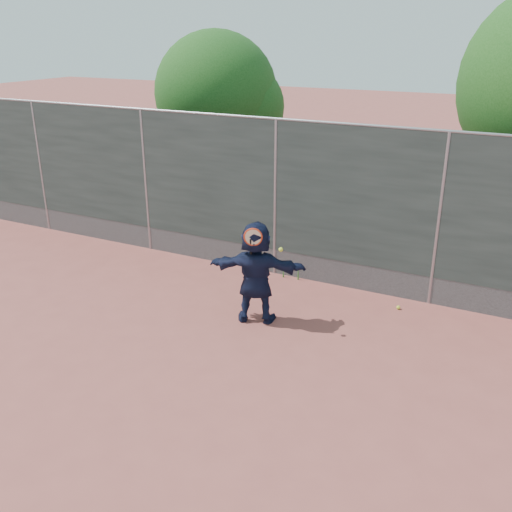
% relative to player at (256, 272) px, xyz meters
% --- Properties ---
extents(ground, '(80.00, 80.00, 0.00)m').
position_rel_player_xyz_m(ground, '(-0.55, -1.58, -0.85)').
color(ground, '#9E4C42').
rests_on(ground, ground).
extents(player, '(1.66, 0.95, 1.71)m').
position_rel_player_xyz_m(player, '(0.00, 0.00, 0.00)').
color(player, '#131934').
rests_on(player, ground).
extents(ball_ground, '(0.07, 0.07, 0.07)m').
position_rel_player_xyz_m(ball_ground, '(2.03, 1.43, -0.82)').
color(ball_ground, '#CDD72F').
rests_on(ball_ground, ground).
extents(fence, '(20.00, 0.06, 3.03)m').
position_rel_player_xyz_m(fence, '(-0.55, 1.92, 0.73)').
color(fence, '#38423D').
rests_on(fence, ground).
extents(swing_action, '(0.61, 0.17, 0.51)m').
position_rel_player_xyz_m(swing_action, '(0.09, -0.19, 0.64)').
color(swing_action, red).
rests_on(swing_action, ground).
extents(tree_left, '(3.15, 3.00, 4.53)m').
position_rel_player_xyz_m(tree_left, '(-3.40, 4.97, 2.09)').
color(tree_left, '#382314').
rests_on(tree_left, ground).
extents(weed_clump, '(0.68, 0.07, 0.30)m').
position_rel_player_xyz_m(weed_clump, '(-0.26, 1.80, -0.72)').
color(weed_clump, '#387226').
rests_on(weed_clump, ground).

